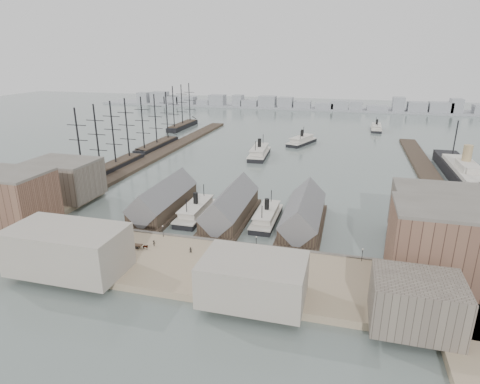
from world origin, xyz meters
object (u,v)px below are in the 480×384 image
(ocean_steamer, at_px, (464,174))
(horse_cart_right, at_px, (251,273))
(horse_cart_left, at_px, (84,243))
(tram, at_px, (397,274))
(ferry_docked_west, at_px, (196,210))
(horse_cart_center, at_px, (143,247))

(ocean_steamer, distance_m, horse_cart_right, 133.75)
(horse_cart_left, relative_size, horse_cart_right, 1.01)
(tram, bearing_deg, ferry_docked_west, 158.52)
(ocean_steamer, bearing_deg, horse_cart_left, -139.81)
(tram, bearing_deg, ocean_steamer, 73.50)
(horse_cart_left, bearing_deg, tram, -71.74)
(ferry_docked_west, xyz_separation_m, horse_cart_right, (30.16, -38.80, 0.54))
(ferry_docked_west, height_order, horse_cart_right, ferry_docked_west)
(horse_cart_left, xyz_separation_m, horse_cart_right, (52.31, -3.45, -0.01))
(ferry_docked_west, relative_size, horse_cart_right, 5.64)
(ocean_steamer, bearing_deg, horse_cart_center, -136.22)
(horse_cart_left, xyz_separation_m, horse_cart_center, (17.99, 2.79, -0.00))
(horse_cart_left, distance_m, horse_cart_right, 52.42)
(ocean_steamer, xyz_separation_m, tram, (-38.63, -103.61, 0.15))
(horse_cart_right, bearing_deg, horse_cart_left, 73.83)
(horse_cart_center, distance_m, horse_cart_right, 34.88)
(ocean_steamer, relative_size, tram, 8.27)
(ferry_docked_west, distance_m, horse_cart_left, 41.71)
(horse_cart_left, bearing_deg, horse_cart_center, -65.38)
(ferry_docked_west, height_order, horse_cart_left, ferry_docked_west)
(ocean_steamer, height_order, horse_cart_left, ocean_steamer)
(horse_cart_center, bearing_deg, horse_cart_right, -102.95)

